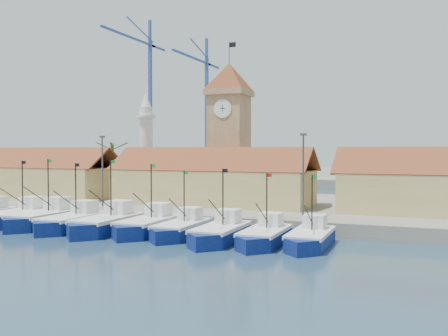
% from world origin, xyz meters
% --- Properties ---
extents(ground, '(400.00, 400.00, 0.00)m').
position_xyz_m(ground, '(0.00, 0.00, 0.00)').
color(ground, '#1D364F').
rests_on(ground, ground).
extents(quay, '(140.00, 32.00, 1.50)m').
position_xyz_m(quay, '(0.00, 24.00, 0.75)').
color(quay, gray).
rests_on(quay, ground).
extents(terminal, '(240.00, 80.00, 2.00)m').
position_xyz_m(terminal, '(0.00, 110.00, 1.00)').
color(terminal, gray).
rests_on(terminal, ground).
extents(boat_2, '(3.80, 10.42, 7.88)m').
position_xyz_m(boat_2, '(-17.72, 3.27, 0.81)').
color(boat_2, navy).
rests_on(boat_2, ground).
extents(boat_3, '(3.92, 10.73, 8.12)m').
position_xyz_m(boat_3, '(-13.83, 3.14, 0.84)').
color(boat_3, navy).
rests_on(boat_3, ground).
extents(boat_4, '(3.71, 10.16, 7.69)m').
position_xyz_m(boat_4, '(-9.40, 2.45, 0.79)').
color(boat_4, navy).
rests_on(boat_4, ground).
extents(boat_5, '(3.91, 10.71, 8.10)m').
position_xyz_m(boat_5, '(-4.81, 2.36, 0.84)').
color(boat_5, navy).
rests_on(boat_5, ground).
extents(boat_6, '(3.70, 10.15, 7.68)m').
position_xyz_m(boat_6, '(-0.37, 3.25, 0.79)').
color(boat_6, navy).
rests_on(boat_6, ground).
extents(boat_7, '(3.39, 9.29, 7.03)m').
position_xyz_m(boat_7, '(3.65, 2.96, 0.73)').
color(boat_7, navy).
rests_on(boat_7, ground).
extents(boat_8, '(3.54, 9.71, 7.34)m').
position_xyz_m(boat_8, '(8.32, 1.82, 0.76)').
color(boat_8, navy).
rests_on(boat_8, ground).
extents(boat_9, '(3.35, 9.19, 6.95)m').
position_xyz_m(boat_9, '(12.63, 2.03, 0.72)').
color(boat_9, navy).
rests_on(boat_9, ground).
extents(boat_10, '(3.30, 9.04, 6.84)m').
position_xyz_m(boat_10, '(16.76, 2.55, 0.71)').
color(boat_10, navy).
rests_on(boat_10, ground).
extents(hall_left, '(31.20, 10.13, 7.61)m').
position_xyz_m(hall_left, '(-32.00, 20.00, 3.99)').
color(hall_left, '#D3BE74').
rests_on(hall_left, quay).
extents(hall_center, '(27.04, 10.13, 7.61)m').
position_xyz_m(hall_center, '(0.00, 20.00, 3.99)').
color(hall_center, '#D3BE74').
rests_on(hall_center, quay).
extents(clock_tower, '(5.80, 5.80, 22.70)m').
position_xyz_m(clock_tower, '(0.00, 26.00, 11.96)').
color(clock_tower, tan).
rests_on(clock_tower, quay).
extents(minaret, '(3.00, 3.00, 16.30)m').
position_xyz_m(minaret, '(-15.00, 28.00, 9.73)').
color(minaret, silver).
rests_on(minaret, quay).
extents(palm_tree, '(5.60, 5.03, 8.39)m').
position_xyz_m(palm_tree, '(-20.00, 26.00, 6.25)').
color(palm_tree, brown).
rests_on(palm_tree, quay).
extents(lamp_posts, '(80.70, 0.25, 9.03)m').
position_xyz_m(lamp_posts, '(0.50, 12.00, 6.48)').
color(lamp_posts, '#3F3F44').
rests_on(lamp_posts, quay).
extents(crane_blue_far, '(1.00, 36.83, 48.95)m').
position_xyz_m(crane_blue_far, '(-56.98, 100.19, 29.49)').
color(crane_blue_far, '#2E4A8E').
rests_on(crane_blue_far, terminal).
extents(crane_blue_near, '(1.00, 33.92, 42.81)m').
position_xyz_m(crane_blue_near, '(-39.45, 106.43, 25.86)').
color(crane_blue_near, '#2E4A8E').
rests_on(crane_blue_near, terminal).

